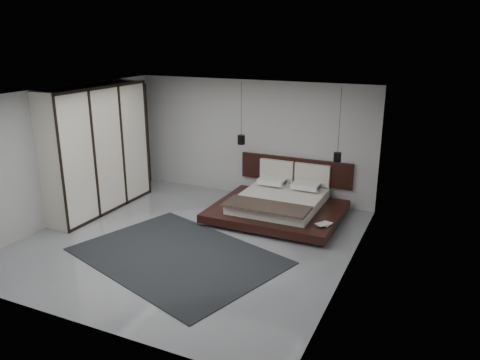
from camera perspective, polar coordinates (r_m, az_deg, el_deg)
The scene contains 14 objects.
floor at distance 9.17m, azimuth -6.09°, elevation -7.29°, with size 6.00×6.00×0.00m, color gray.
ceiling at distance 8.40m, azimuth -6.70°, elevation 10.35°, with size 6.00×6.00×0.00m, color white.
wall_back at distance 11.27m, azimuth 1.47°, elevation 5.03°, with size 6.00×6.00×0.00m, color #B0B0AD.
wall_front at distance 6.45m, azimuth -20.20°, elevation -5.71°, with size 6.00×6.00×0.00m, color #B0B0AD.
wall_left at distance 10.51m, azimuth -20.60°, elevation 2.99°, with size 6.00×6.00×0.00m, color #B0B0AD.
wall_right at distance 7.64m, azimuth 13.34°, elevation -1.51°, with size 6.00×6.00×0.00m, color #B0B0AD.
lattice_screen at distance 12.29m, azimuth -12.37°, elevation 5.19°, with size 0.05×0.90×2.60m, color black.
bed at distance 10.22m, azimuth 4.83°, elevation -2.89°, with size 2.69×2.36×1.06m.
book_lower at distance 9.35m, azimuth 9.87°, elevation -5.19°, with size 0.20×0.26×0.02m, color #99724C.
book_upper at distance 9.32m, azimuth 9.71°, elevation -5.11°, with size 0.20×0.27×0.02m, color #99724C.
pendant_left at distance 10.64m, azimuth 0.15°, elevation 4.97°, with size 0.17×0.17×1.39m.
pendant_right at distance 9.99m, azimuth 11.79°, elevation 2.80°, with size 0.16×0.16×1.55m.
wardrobe at distance 10.76m, azimuth -17.01°, elevation 3.61°, with size 0.67×2.83×2.78m.
rug at distance 8.57m, azimuth -7.64°, elevation -9.14°, with size 3.53×2.52×0.02m, color black.
Camera 1 is at (4.33, -7.12, 3.81)m, focal length 35.00 mm.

